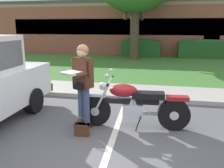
# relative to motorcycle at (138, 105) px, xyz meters

# --- Properties ---
(ground_plane) EXTENTS (140.00, 140.00, 0.00)m
(ground_plane) POSITION_rel_motorcycle_xyz_m (-0.42, -1.12, -0.48)
(ground_plane) COLOR #565659
(curb_strip) EXTENTS (60.00, 0.20, 0.12)m
(curb_strip) POSITION_rel_motorcycle_xyz_m (-0.42, 1.87, -0.42)
(curb_strip) COLOR #ADA89E
(curb_strip) RESTS_ON ground
(concrete_walk) EXTENTS (60.00, 1.50, 0.08)m
(concrete_walk) POSITION_rel_motorcycle_xyz_m (-0.42, 2.72, -0.44)
(concrete_walk) COLOR #ADA89E
(concrete_walk) RESTS_ON ground
(grass_lawn) EXTENTS (60.00, 8.39, 0.06)m
(grass_lawn) POSITION_rel_motorcycle_xyz_m (-0.42, 7.66, -0.45)
(grass_lawn) COLOR #3D752D
(grass_lawn) RESTS_ON ground
(stall_stripe_1) EXTENTS (0.33, 4.40, 0.01)m
(stall_stripe_1) POSITION_rel_motorcycle_xyz_m (-0.39, -0.92, -0.48)
(stall_stripe_1) COLOR silver
(stall_stripe_1) RESTS_ON ground
(motorcycle) EXTENTS (2.24, 0.82, 1.18)m
(motorcycle) POSITION_rel_motorcycle_xyz_m (0.00, 0.00, 0.00)
(motorcycle) COLOR black
(motorcycle) RESTS_ON ground
(rider_person) EXTENTS (0.58, 0.67, 1.70)m
(rider_person) POSITION_rel_motorcycle_xyz_m (-1.10, -0.25, 0.53)
(rider_person) COLOR black
(rider_person) RESTS_ON ground
(handbag) EXTENTS (0.28, 0.13, 0.36)m
(handbag) POSITION_rel_motorcycle_xyz_m (-1.00, -0.61, -0.34)
(handbag) COLOR #562D19
(handbag) RESTS_ON ground
(hedge_left) EXTENTS (2.56, 0.90, 1.24)m
(hedge_left) POSITION_rel_motorcycle_xyz_m (-1.00, 11.67, 0.17)
(hedge_left) COLOR #235623
(hedge_left) RESTS_ON ground
(hedge_center_left) EXTENTS (3.23, 0.90, 1.24)m
(hedge_center_left) POSITION_rel_motorcycle_xyz_m (3.02, 11.67, 0.17)
(hedge_center_left) COLOR #235623
(hedge_center_left) RESTS_ON ground
(brick_building) EXTENTS (22.73, 10.79, 3.84)m
(brick_building) POSITION_rel_motorcycle_xyz_m (-1.01, 17.58, 1.44)
(brick_building) COLOR #93513D
(brick_building) RESTS_ON ground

